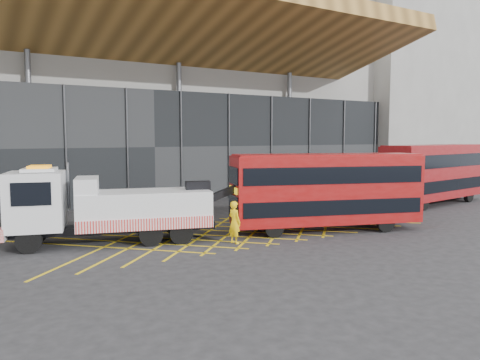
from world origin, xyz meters
TOP-DOWN VIEW (x-y plane):
  - ground_plane at (0.00, 0.00)m, footprint 120.00×120.00m
  - road_markings at (1.60, 0.00)m, footprint 19.96×7.16m
  - construction_building at (1.92, 18.40)m, footprint 55.00×23.97m
  - east_building at (32.00, 16.00)m, footprint 15.00×12.00m
  - recovery_truck at (-4.54, 0.63)m, footprint 10.20×4.80m
  - bus_towed at (5.70, -2.36)m, footprint 9.71×5.13m
  - bus_second at (18.54, 0.71)m, footprint 10.45×3.64m
  - worker at (0.37, -2.30)m, footprint 0.56×0.75m

SIDE VIEW (x-z plane):
  - ground_plane at x=0.00m, z-range 0.00..0.00m
  - road_markings at x=1.60m, z-range 0.00..0.01m
  - worker at x=0.37m, z-range 0.00..1.90m
  - recovery_truck at x=-4.54m, z-range -0.14..3.44m
  - bus_towed at x=5.70m, z-range 0.21..4.09m
  - bus_second at x=18.54m, z-range 0.23..4.39m
  - construction_building at x=1.92m, z-range -0.02..17.98m
  - east_building at x=32.00m, z-range 0.00..20.00m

